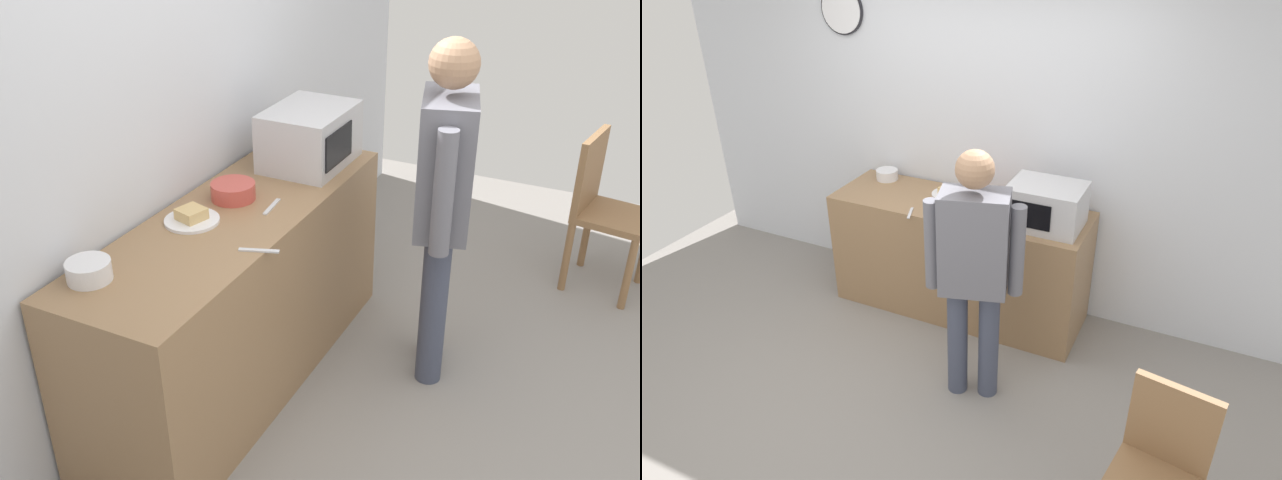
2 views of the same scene
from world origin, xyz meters
The scene contains 11 objects.
ground_plane centered at (0.00, 0.00, 0.00)m, with size 6.00×6.00×0.00m, color gray.
back_wall centered at (-0.01, 1.60, 1.30)m, with size 5.40×0.13×2.60m.
kitchen_counter centered at (-0.02, 1.22, 0.46)m, with size 1.95×0.62×0.92m, color #93704C.
microwave centered at (0.65, 1.17, 1.07)m, with size 0.50×0.39×0.30m.
sandwich_plate centered at (-0.17, 1.34, 0.94)m, with size 0.25×0.25×0.07m.
salad_bowl centered at (-0.75, 1.41, 0.96)m, with size 0.17×0.17×0.08m, color white.
cereal_bowl centered at (0.11, 1.30, 0.96)m, with size 0.21×0.21×0.08m, color #C64C42.
fork_utensil centered at (-0.28, 0.94, 0.92)m, with size 0.17×0.02×0.01m, color silver.
spoon_utensil centered at (0.11, 1.09, 0.92)m, with size 0.17×0.02×0.01m, color silver.
person_standing centered at (0.47, 0.39, 0.98)m, with size 0.57×0.34×1.69m.
wooden_chair centered at (1.69, -0.22, 0.52)m, with size 0.46×0.46×0.94m.
Camera 2 is at (1.65, -2.30, 2.77)m, focal length 32.74 mm.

